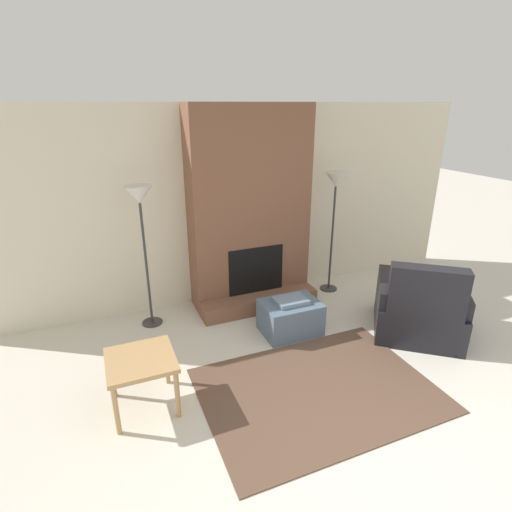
% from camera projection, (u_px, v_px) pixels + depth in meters
% --- Properties ---
extents(ground_plane, '(24.00, 24.00, 0.00)m').
position_uv_depth(ground_plane, '(390.00, 458.00, 3.10)').
color(ground_plane, beige).
extents(wall_back, '(6.88, 0.06, 2.60)m').
position_uv_depth(wall_back, '(243.00, 205.00, 5.40)').
color(wall_back, beige).
rests_on(wall_back, ground_plane).
extents(fireplace, '(1.57, 0.73, 2.60)m').
position_uv_depth(fireplace, '(250.00, 214.00, 5.19)').
color(fireplace, brown).
rests_on(fireplace, ground_plane).
extents(ottoman, '(0.68, 0.50, 0.44)m').
position_uv_depth(ottoman, '(290.00, 317.00, 4.76)').
color(ottoman, slate).
rests_on(ottoman, ground_plane).
extents(armchair, '(1.37, 1.38, 0.98)m').
position_uv_depth(armchair, '(419.00, 311.00, 4.68)').
color(armchair, black).
rests_on(armchair, ground_plane).
extents(side_table, '(0.58, 0.57, 0.51)m').
position_uv_depth(side_table, '(141.00, 366.00, 3.49)').
color(side_table, tan).
rests_on(side_table, ground_plane).
extents(floor_lamp_left, '(0.31, 0.31, 1.73)m').
position_uv_depth(floor_lamp_left, '(140.00, 207.00, 4.48)').
color(floor_lamp_left, '#333333').
rests_on(floor_lamp_left, ground_plane).
extents(floor_lamp_right, '(0.31, 0.31, 1.73)m').
position_uv_depth(floor_lamp_right, '(335.00, 190.00, 5.41)').
color(floor_lamp_right, '#333333').
rests_on(floor_lamp_right, ground_plane).
extents(area_rug, '(2.19, 1.56, 0.01)m').
position_uv_depth(area_rug, '(318.00, 390.00, 3.84)').
color(area_rug, brown).
rests_on(area_rug, ground_plane).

